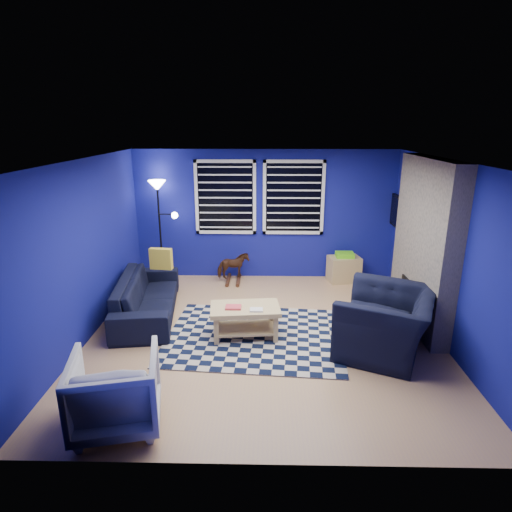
{
  "coord_description": "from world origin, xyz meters",
  "views": [
    {
      "loc": [
        0.01,
        -5.64,
        2.96
      ],
      "look_at": [
        -0.12,
        0.3,
        1.11
      ],
      "focal_mm": 30.0,
      "sensor_mm": 36.0,
      "label": 1
    }
  ],
  "objects": [
    {
      "name": "floor_lamp",
      "position": [
        -1.97,
        2.25,
        1.6
      ],
      "size": [
        0.53,
        0.33,
        1.95
      ],
      "color": "black",
      "rests_on": "floor"
    },
    {
      "name": "coffee_table",
      "position": [
        -0.27,
        -0.07,
        0.34
      ],
      "size": [
        1.03,
        0.66,
        0.49
      ],
      "rotation": [
        0.0,
        0.0,
        0.1
      ],
      "color": "tan",
      "rests_on": "rug"
    },
    {
      "name": "armchair_big",
      "position": [
        1.62,
        -0.44,
        0.42
      ],
      "size": [
        1.66,
        1.57,
        0.85
      ],
      "primitive_type": "imported",
      "rotation": [
        0.0,
        0.0,
        -1.99
      ],
      "color": "black",
      "rests_on": "floor"
    },
    {
      "name": "tv",
      "position": [
        2.45,
        2.0,
        1.4
      ],
      "size": [
        0.07,
        1.0,
        0.58
      ],
      "color": "black",
      "rests_on": "wall_right"
    },
    {
      "name": "ceiling",
      "position": [
        0.0,
        0.0,
        2.5
      ],
      "size": [
        5.0,
        5.0,
        0.0
      ],
      "primitive_type": "plane",
      "rotation": [
        3.14,
        0.0,
        0.0
      ],
      "color": "white",
      "rests_on": "wall_back"
    },
    {
      "name": "window_right",
      "position": [
        0.55,
        2.46,
        1.6
      ],
      "size": [
        1.17,
        0.06,
        1.42
      ],
      "color": "black",
      "rests_on": "wall_back"
    },
    {
      "name": "wall_back",
      "position": [
        0.0,
        2.5,
        1.25
      ],
      "size": [
        5.0,
        0.0,
        5.0
      ],
      "primitive_type": "plane",
      "rotation": [
        1.57,
        0.0,
        0.0
      ],
      "color": "navy",
      "rests_on": "floor"
    },
    {
      "name": "wall_left",
      "position": [
        -2.5,
        0.0,
        1.25
      ],
      "size": [
        0.0,
        5.0,
        5.0
      ],
      "primitive_type": "plane",
      "rotation": [
        1.57,
        0.0,
        1.57
      ],
      "color": "navy",
      "rests_on": "floor"
    },
    {
      "name": "cabinet",
      "position": [
        1.55,
        2.25,
        0.26
      ],
      "size": [
        0.65,
        0.5,
        0.58
      ],
      "rotation": [
        0.0,
        0.0,
        0.19
      ],
      "color": "tan",
      "rests_on": "floor"
    },
    {
      "name": "window_left",
      "position": [
        -0.75,
        2.46,
        1.6
      ],
      "size": [
        1.17,
        0.06,
        1.42
      ],
      "color": "black",
      "rests_on": "wall_back"
    },
    {
      "name": "rug",
      "position": [
        -0.13,
        -0.07,
        0.01
      ],
      "size": [
        2.65,
        2.19,
        0.02
      ],
      "primitive_type": "cube",
      "rotation": [
        0.0,
        0.0,
        -0.08
      ],
      "color": "black",
      "rests_on": "floor"
    },
    {
      "name": "floor",
      "position": [
        0.0,
        0.0,
        0.0
      ],
      "size": [
        5.0,
        5.0,
        0.0
      ],
      "primitive_type": "plane",
      "color": "tan",
      "rests_on": "ground"
    },
    {
      "name": "armchair_bent",
      "position": [
        -1.48,
        -1.98,
        0.4
      ],
      "size": [
        1.01,
        1.03,
        0.79
      ],
      "primitive_type": "imported",
      "rotation": [
        0.0,
        0.0,
        3.36
      ],
      "color": "gray",
      "rests_on": "floor"
    },
    {
      "name": "throw_pillow",
      "position": [
        -1.71,
        1.08,
        0.81
      ],
      "size": [
        0.38,
        0.16,
        0.35
      ],
      "primitive_type": "cube",
      "rotation": [
        0.0,
        0.0,
        -0.13
      ],
      "color": "gold",
      "rests_on": "sofa"
    },
    {
      "name": "wall_right",
      "position": [
        2.5,
        0.0,
        1.25
      ],
      "size": [
        0.0,
        5.0,
        5.0
      ],
      "primitive_type": "plane",
      "rotation": [
        1.57,
        0.0,
        -1.57
      ],
      "color": "navy",
      "rests_on": "floor"
    },
    {
      "name": "rocking_horse",
      "position": [
        -0.6,
        2.17,
        0.32
      ],
      "size": [
        0.49,
        0.66,
        0.5
      ],
      "primitive_type": "imported",
      "rotation": [
        0.0,
        0.0,
        1.99
      ],
      "color": "#472616",
      "rests_on": "floor"
    },
    {
      "name": "sofa",
      "position": [
        -1.86,
        0.64,
        0.32
      ],
      "size": [
        2.25,
        1.12,
        0.63
      ],
      "primitive_type": "imported",
      "rotation": [
        0.0,
        0.0,
        1.7
      ],
      "color": "black",
      "rests_on": "floor"
    },
    {
      "name": "fireplace",
      "position": [
        2.36,
        0.5,
        1.2
      ],
      "size": [
        0.65,
        2.0,
        2.5
      ],
      "color": "gray",
      "rests_on": "floor"
    }
  ]
}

